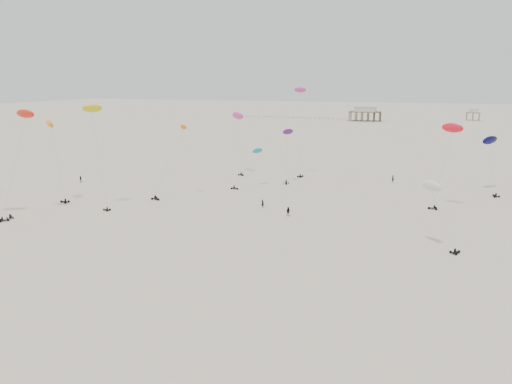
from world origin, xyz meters
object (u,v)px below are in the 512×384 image
(rig_0, at_px, (287,151))
(pavilion_small, at_px, (473,115))
(pavilion_main, at_px, (365,115))
(spectator_0, at_px, (263,207))
(rig_6, at_px, (449,143))

(rig_0, bearing_deg, pavilion_small, -120.66)
(pavilion_main, distance_m, spectator_0, 246.73)
(rig_6, height_order, spectator_0, rig_6)
(rig_0, height_order, rig_6, rig_6)
(pavilion_small, relative_size, rig_6, 0.49)
(pavilion_main, bearing_deg, rig_0, -88.92)
(rig_0, bearing_deg, pavilion_main, -104.71)
(pavilion_main, height_order, rig_0, rig_0)
(rig_0, distance_m, rig_6, 42.77)
(pavilion_main, xyz_separation_m, rig_6, (43.81, -233.11, 9.81))
(pavilion_main, height_order, spectator_0, pavilion_main)
(pavilion_main, bearing_deg, pavilion_small, 23.20)
(rig_0, xyz_separation_m, rig_6, (39.69, -14.95, 5.56))
(pavilion_main, xyz_separation_m, spectator_0, (6.35, -246.61, -4.22))
(spectator_0, bearing_deg, rig_0, -72.28)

